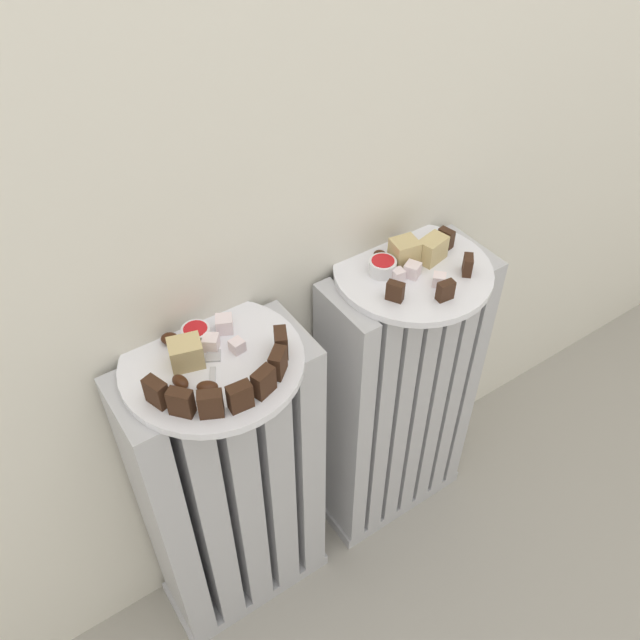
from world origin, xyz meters
name	(u,v)px	position (x,y,z in m)	size (l,w,h in m)	color
radiator_left	(233,492)	(-0.18, 0.28, 0.32)	(0.31, 0.14, 0.64)	#B2B2B7
radiator_right	(397,402)	(0.18, 0.28, 0.32)	(0.31, 0.14, 0.64)	#B2B2B7
plate_left	(212,362)	(-0.18, 0.28, 0.65)	(0.26, 0.26, 0.01)	white
plate_right	(413,271)	(0.18, 0.28, 0.65)	(0.26, 0.26, 0.01)	white
dark_cake_slice_left_0	(156,392)	(-0.28, 0.25, 0.67)	(0.03, 0.02, 0.04)	#382114
dark_cake_slice_left_1	(181,402)	(-0.26, 0.22, 0.67)	(0.03, 0.02, 0.04)	#382114
dark_cake_slice_left_2	(211,404)	(-0.23, 0.19, 0.67)	(0.03, 0.02, 0.04)	#382114
dark_cake_slice_left_3	(240,397)	(-0.19, 0.18, 0.67)	(0.03, 0.02, 0.04)	#382114
dark_cake_slice_left_4	(264,382)	(-0.15, 0.19, 0.67)	(0.03, 0.02, 0.04)	#382114
dark_cake_slice_left_5	(278,363)	(-0.12, 0.21, 0.67)	(0.03, 0.02, 0.04)	#382114
dark_cake_slice_left_6	(281,343)	(-0.10, 0.24, 0.67)	(0.03, 0.02, 0.04)	#382114
marble_cake_slice_left_0	(186,353)	(-0.21, 0.29, 0.67)	(0.04, 0.04, 0.04)	tan
turkish_delight_left_0	(237,346)	(-0.14, 0.28, 0.66)	(0.02, 0.02, 0.02)	white
turkish_delight_left_1	(224,324)	(-0.14, 0.32, 0.67)	(0.02, 0.02, 0.02)	white
turkish_delight_left_2	(211,343)	(-0.17, 0.30, 0.66)	(0.02, 0.02, 0.02)	white
medjool_date_left_0	(207,387)	(-0.21, 0.23, 0.66)	(0.03, 0.02, 0.01)	#3D1E0F
medjool_date_left_1	(169,339)	(-0.22, 0.34, 0.66)	(0.02, 0.02, 0.02)	#3D1E0F
medjool_date_left_2	(180,382)	(-0.24, 0.26, 0.66)	(0.03, 0.02, 0.01)	#3D1E0F
jam_bowl_left	(196,333)	(-0.18, 0.33, 0.67)	(0.04, 0.04, 0.02)	white
dark_cake_slice_right_0	(395,291)	(0.11, 0.24, 0.67)	(0.03, 0.01, 0.03)	#382114
dark_cake_slice_right_1	(445,291)	(0.17, 0.20, 0.67)	(0.03, 0.01, 0.03)	#382114
dark_cake_slice_right_2	(468,265)	(0.25, 0.22, 0.67)	(0.03, 0.01, 0.03)	#382114
dark_cake_slice_right_3	(446,238)	(0.27, 0.30, 0.67)	(0.03, 0.01, 0.03)	#382114
marble_cake_slice_right_0	(432,249)	(0.22, 0.28, 0.67)	(0.05, 0.03, 0.04)	tan
marble_cake_slice_right_1	(404,252)	(0.18, 0.30, 0.67)	(0.04, 0.04, 0.04)	tan
turkish_delight_right_0	(412,270)	(0.17, 0.27, 0.67)	(0.02, 0.02, 0.02)	white
turkish_delight_right_1	(398,275)	(0.14, 0.27, 0.66)	(0.02, 0.02, 0.02)	white
turkish_delight_right_2	(439,280)	(0.19, 0.23, 0.66)	(0.02, 0.02, 0.02)	white
medjool_date_right_0	(401,241)	(0.21, 0.34, 0.66)	(0.02, 0.02, 0.02)	#3D1E0F
medjool_date_right_1	(380,255)	(0.15, 0.33, 0.66)	(0.02, 0.02, 0.01)	#3D1E0F
jam_bowl_right	(383,266)	(0.13, 0.30, 0.67)	(0.04, 0.04, 0.02)	white
fork	(213,373)	(-0.19, 0.25, 0.66)	(0.06, 0.10, 0.00)	#B7B7BC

